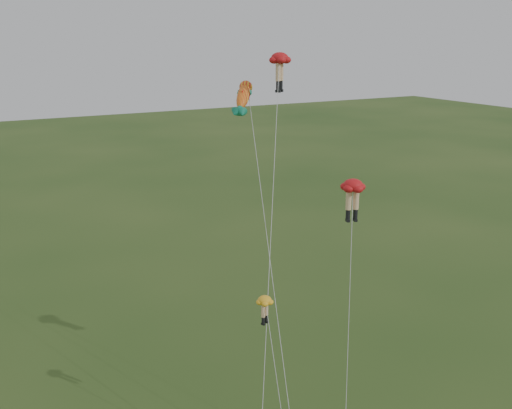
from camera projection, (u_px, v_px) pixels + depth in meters
name	position (u px, v px, depth m)	size (l,w,h in m)	color
legs_kite_red_high	(279.00, 68.00, 34.64)	(8.08, 11.31, 21.49)	red
legs_kite_red_mid	(353.00, 193.00, 31.44)	(4.14, 5.44, 14.88)	red
legs_kite_yellow	(266.00, 312.00, 29.43)	(1.24, 4.54, 9.53)	yellow
fish_kite	(244.00, 98.00, 36.08)	(4.46, 13.63, 19.90)	#F6A61F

